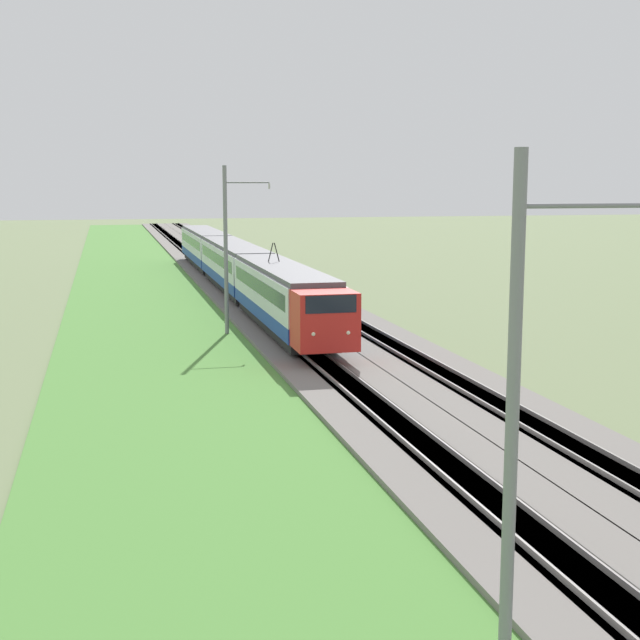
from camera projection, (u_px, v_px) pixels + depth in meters
ballast_main at (251, 306)px, 58.79m from camera, size 240.00×4.40×0.30m
ballast_adjacent at (315, 304)px, 59.80m from camera, size 240.00×4.40×0.30m
track_main at (251, 306)px, 58.79m from camera, size 240.00×1.57×0.45m
track_adjacent at (315, 304)px, 59.80m from camera, size 240.00×1.57×0.45m
grass_verge at (148, 311)px, 57.24m from camera, size 240.00×10.38×0.12m
passenger_train at (234, 264)px, 66.27m from camera, size 58.40×2.82×4.89m
catenary_mast_near at (516, 416)px, 14.32m from camera, size 0.22×2.56×8.78m
catenary_mast_mid at (227, 249)px, 47.72m from camera, size 0.22×2.56×9.15m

